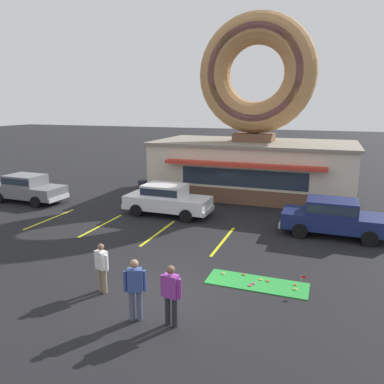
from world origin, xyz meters
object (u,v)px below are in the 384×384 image
(car_navy, at_px, (334,216))
(pedestrian_leather_jacket_man, at_px, (135,287))
(car_white, at_px, (167,198))
(golf_ball, at_px, (233,278))
(trash_bin, at_px, (143,188))
(pedestrian_hooded_kid, at_px, (171,293))
(car_grey, at_px, (27,187))
(putting_flag_pin, at_px, (303,280))
(pedestrian_blue_sweater_man, at_px, (102,266))

(car_navy, height_order, pedestrian_leather_jacket_man, pedestrian_leather_jacket_man)
(car_white, bearing_deg, golf_ball, -50.28)
(trash_bin, bearing_deg, pedestrian_hooded_kid, -59.63)
(car_grey, bearing_deg, car_navy, -0.16)
(putting_flag_pin, height_order, pedestrian_hooded_kid, pedestrian_hooded_kid)
(pedestrian_leather_jacket_man, bearing_deg, car_white, 109.13)
(car_white, bearing_deg, pedestrian_blue_sweater_man, -79.52)
(car_white, height_order, trash_bin, car_white)
(car_navy, xyz_separation_m, pedestrian_hooded_kid, (-3.90, -8.79, 0.05))
(pedestrian_blue_sweater_man, relative_size, pedestrian_leather_jacket_man, 0.91)
(golf_ball, distance_m, putting_flag_pin, 2.22)
(putting_flag_pin, height_order, trash_bin, trash_bin)
(putting_flag_pin, distance_m, pedestrian_hooded_kid, 4.27)
(car_grey, bearing_deg, pedestrian_hooded_kid, -34.17)
(pedestrian_blue_sweater_man, bearing_deg, pedestrian_hooded_kid, -19.27)
(putting_flag_pin, distance_m, pedestrian_leather_jacket_man, 5.07)
(car_white, bearing_deg, pedestrian_hooded_kid, -65.41)
(golf_ball, bearing_deg, pedestrian_blue_sweater_man, -148.56)
(car_grey, xyz_separation_m, car_white, (8.80, 0.36, 0.00))
(pedestrian_blue_sweater_man, xyz_separation_m, pedestrian_leather_jacket_man, (1.69, -1.02, 0.10))
(putting_flag_pin, distance_m, car_grey, 17.10)
(golf_ball, relative_size, car_navy, 0.01)
(pedestrian_blue_sweater_man, bearing_deg, golf_ball, 31.44)
(trash_bin, bearing_deg, car_navy, -18.50)
(car_white, xyz_separation_m, pedestrian_hooded_kid, (4.21, -9.19, 0.05))
(putting_flag_pin, bearing_deg, car_white, 139.28)
(golf_ball, bearing_deg, pedestrian_hooded_kid, -105.46)
(putting_flag_pin, relative_size, car_grey, 0.12)
(golf_ball, relative_size, car_grey, 0.01)
(car_white, relative_size, pedestrian_leather_jacket_man, 2.67)
(putting_flag_pin, bearing_deg, car_navy, 81.62)
(car_grey, bearing_deg, trash_bin, 33.34)
(putting_flag_pin, relative_size, pedestrian_blue_sweater_man, 0.35)
(car_navy, distance_m, pedestrian_leather_jacket_man, 10.12)
(car_grey, relative_size, trash_bin, 4.70)
(car_white, distance_m, pedestrian_leather_jacket_man, 9.81)
(car_grey, relative_size, pedestrian_leather_jacket_man, 2.68)
(car_navy, relative_size, car_white, 1.00)
(putting_flag_pin, bearing_deg, pedestrian_hooded_kid, -135.85)
(car_white, distance_m, pedestrian_hooded_kid, 10.11)
(golf_ball, distance_m, trash_bin, 12.53)
(car_white, bearing_deg, car_navy, -2.88)
(pedestrian_blue_sweater_man, xyz_separation_m, trash_bin, (-4.68, 11.62, -0.36))
(golf_ball, distance_m, pedestrian_leather_jacket_man, 3.78)
(putting_flag_pin, height_order, pedestrian_blue_sweater_man, pedestrian_blue_sweater_man)
(car_grey, xyz_separation_m, trash_bin, (5.65, 3.72, -0.37))
(putting_flag_pin, bearing_deg, golf_ball, 176.21)
(pedestrian_hooded_kid, relative_size, trash_bin, 1.71)
(putting_flag_pin, xyz_separation_m, car_white, (-7.25, 6.24, 0.43))
(car_navy, bearing_deg, car_grey, 179.84)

